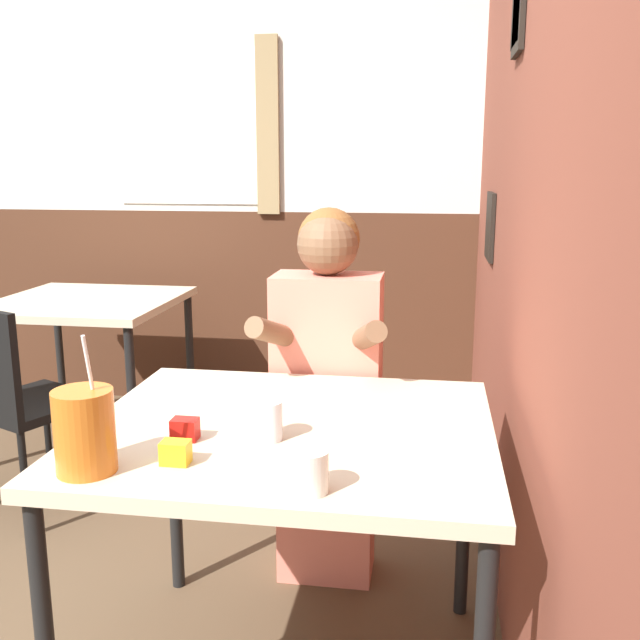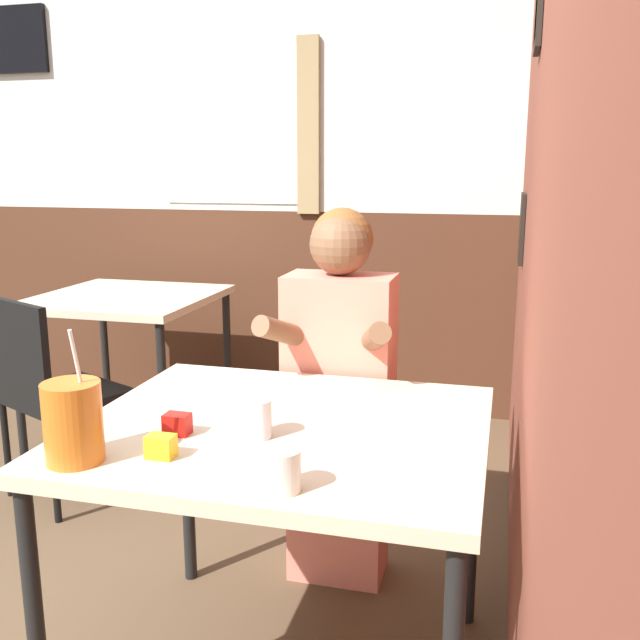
{
  "view_description": "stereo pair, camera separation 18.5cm",
  "coord_description": "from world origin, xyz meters",
  "px_view_note": "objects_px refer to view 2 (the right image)",
  "views": [
    {
      "loc": [
        1.18,
        -1.32,
        1.35
      ],
      "look_at": [
        0.9,
        0.47,
        0.96
      ],
      "focal_mm": 40.0,
      "sensor_mm": 36.0,
      "label": 1
    },
    {
      "loc": [
        1.37,
        -1.28,
        1.35
      ],
      "look_at": [
        0.9,
        0.47,
        0.96
      ],
      "focal_mm": 40.0,
      "sensor_mm": 36.0,
      "label": 2
    }
  ],
  "objects_px": {
    "background_table": "(127,309)",
    "cocktail_pitcher": "(73,422)",
    "person_seated": "(339,393)",
    "chair_near_window": "(48,384)",
    "main_table": "(283,448)"
  },
  "relations": [
    {
      "from": "main_table",
      "to": "cocktail_pitcher",
      "type": "xyz_separation_m",
      "value": [
        -0.36,
        -0.33,
        0.15
      ]
    },
    {
      "from": "person_seated",
      "to": "background_table",
      "type": "bearing_deg",
      "value": 143.85
    },
    {
      "from": "main_table",
      "to": "chair_near_window",
      "type": "height_order",
      "value": "chair_near_window"
    },
    {
      "from": "background_table",
      "to": "person_seated",
      "type": "bearing_deg",
      "value": -36.15
    },
    {
      "from": "chair_near_window",
      "to": "main_table",
      "type": "bearing_deg",
      "value": -7.95
    },
    {
      "from": "background_table",
      "to": "chair_near_window",
      "type": "distance_m",
      "value": 0.74
    },
    {
      "from": "background_table",
      "to": "cocktail_pitcher",
      "type": "xyz_separation_m",
      "value": [
        0.92,
        -1.83,
        0.16
      ]
    },
    {
      "from": "background_table",
      "to": "cocktail_pitcher",
      "type": "distance_m",
      "value": 2.05
    },
    {
      "from": "person_seated",
      "to": "cocktail_pitcher",
      "type": "bearing_deg",
      "value": -113.15
    },
    {
      "from": "person_seated",
      "to": "cocktail_pitcher",
      "type": "height_order",
      "value": "person_seated"
    },
    {
      "from": "person_seated",
      "to": "cocktail_pitcher",
      "type": "distance_m",
      "value": 0.97
    },
    {
      "from": "cocktail_pitcher",
      "to": "main_table",
      "type": "bearing_deg",
      "value": 42.27
    },
    {
      "from": "background_table",
      "to": "chair_near_window",
      "type": "bearing_deg",
      "value": -85.96
    },
    {
      "from": "main_table",
      "to": "chair_near_window",
      "type": "distance_m",
      "value": 1.47
    },
    {
      "from": "main_table",
      "to": "background_table",
      "type": "bearing_deg",
      "value": 130.6
    }
  ]
}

